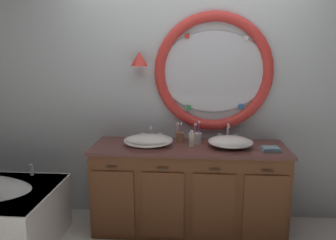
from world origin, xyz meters
name	(u,v)px	position (x,y,z in m)	size (l,w,h in m)	color
back_wall_assembly	(191,91)	(0.02, 0.58, 1.33)	(6.40, 0.26, 2.60)	silver
vanity_counter	(188,187)	(0.01, 0.26, 0.42)	(1.85, 0.62, 0.84)	brown
sink_basin_left	(148,141)	(-0.37, 0.24, 0.90)	(0.47, 0.47, 0.10)	white
sink_basin_right	(230,142)	(0.40, 0.24, 0.90)	(0.42, 0.42, 0.10)	white
faucet_set_left	(151,134)	(-0.37, 0.47, 0.90)	(0.23, 0.12, 0.14)	silver
faucet_set_right	(228,134)	(0.40, 0.47, 0.91)	(0.22, 0.12, 0.18)	silver
toothbrush_holder_left	(180,137)	(-0.08, 0.39, 0.90)	(0.09, 0.09, 0.20)	#996647
toothbrush_holder_right	(197,138)	(0.09, 0.35, 0.90)	(0.08, 0.08, 0.22)	silver
soap_dispenser	(192,139)	(0.04, 0.23, 0.92)	(0.05, 0.06, 0.16)	#EFE5C6
folded_hand_towel	(271,149)	(0.75, 0.16, 0.86)	(0.16, 0.14, 0.03)	#7593A8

